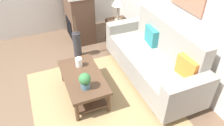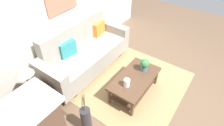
{
  "view_description": "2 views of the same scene",
  "coord_description": "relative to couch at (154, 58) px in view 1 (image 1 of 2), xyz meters",
  "views": [
    {
      "loc": [
        2.43,
        -0.28,
        2.65
      ],
      "look_at": [
        -0.22,
        0.82,
        0.5
      ],
      "focal_mm": 34.41,
      "sensor_mm": 36.0,
      "label": 1
    },
    {
      "loc": [
        -2.43,
        -0.78,
        2.88
      ],
      "look_at": [
        -0.25,
        0.77,
        0.6
      ],
      "focal_mm": 29.23,
      "sensor_mm": 36.0,
      "label": 2
    }
  ],
  "objects": [
    {
      "name": "area_rug",
      "position": [
        0.15,
        -1.09,
        -0.42
      ],
      "size": [
        2.21,
        2.17,
        0.01
      ],
      "primitive_type": "cube",
      "color": "#A38456",
      "rests_on": "ground_plane"
    },
    {
      "name": "side_table",
      "position": [
        -1.4,
        -0.08,
        -0.15
      ],
      "size": [
        0.44,
        0.44,
        0.56
      ],
      "primitive_type": "cube",
      "color": "#513826",
      "rests_on": "ground_plane"
    },
    {
      "name": "potted_plant_tabletop",
      "position": [
        0.26,
        -1.34,
        0.14
      ],
      "size": [
        0.18,
        0.18,
        0.26
      ],
      "color": "slate",
      "rests_on": "coffee_table"
    },
    {
      "name": "tabletop_vase",
      "position": [
        -0.3,
        -1.29,
        0.08
      ],
      "size": [
        0.11,
        0.11,
        0.15
      ],
      "primitive_type": "cylinder",
      "color": "white",
      "rests_on": "coffee_table"
    },
    {
      "name": "floor_vase_branch_a",
      "position": [
        -1.18,
        -1.09,
        0.31
      ],
      "size": [
        0.01,
        0.04,
        0.36
      ],
      "primitive_type": "cylinder",
      "rotation": [
        0.08,
        0.0,
        0.0
      ],
      "color": "brown",
      "rests_on": "floor_vase"
    },
    {
      "name": "couch",
      "position": [
        0.0,
        0.0,
        0.0
      ],
      "size": [
        2.2,
        0.84,
        1.08
      ],
      "color": "gray",
      "rests_on": "ground_plane"
    },
    {
      "name": "floor_vase",
      "position": [
        -1.2,
        -1.09,
        -0.15
      ],
      "size": [
        0.16,
        0.16,
        0.56
      ],
      "primitive_type": "cylinder",
      "color": "#2D2D33",
      "rests_on": "ground_plane"
    },
    {
      "name": "fireplace",
      "position": [
        -1.98,
        -0.81,
        0.16
      ],
      "size": [
        1.02,
        0.58,
        1.16
      ],
      "color": "brown",
      "rests_on": "ground_plane"
    },
    {
      "name": "table_lamp",
      "position": [
        -1.4,
        -0.08,
        0.56
      ],
      "size": [
        0.28,
        0.28,
        0.57
      ],
      "color": "gray",
      "rests_on": "side_table"
    },
    {
      "name": "throw_pillow_teal",
      "position": [
        -0.34,
        0.13,
        0.25
      ],
      "size": [
        0.37,
        0.17,
        0.32
      ],
      "primitive_type": "cube",
      "rotation": [
        0.0,
        0.0,
        -0.13
      ],
      "color": "teal",
      "rests_on": "couch"
    },
    {
      "name": "ground_plane",
      "position": [
        0.15,
        -1.59,
        -0.43
      ],
      "size": [
        9.36,
        9.36,
        0.0
      ],
      "primitive_type": "plane",
      "color": "brown"
    },
    {
      "name": "coffee_table",
      "position": [
        -0.03,
        -1.3,
        -0.12
      ],
      "size": [
        1.1,
        0.6,
        0.43
      ],
      "color": "#513826",
      "rests_on": "ground_plane"
    },
    {
      "name": "throw_pillow_orange",
      "position": [
        0.68,
        0.13,
        0.25
      ],
      "size": [
        0.37,
        0.16,
        0.32
      ],
      "primitive_type": "cube",
      "rotation": [
        0.0,
        0.0,
        0.12
      ],
      "color": "orange",
      "rests_on": "couch"
    },
    {
      "name": "wall_back",
      "position": [
        0.15,
        0.54,
        0.92
      ],
      "size": [
        5.36,
        0.1,
        2.7
      ],
      "primitive_type": "cube",
      "color": "silver",
      "rests_on": "ground_plane"
    },
    {
      "name": "floor_vase_branch_c",
      "position": [
        -1.21,
        -1.11,
        0.31
      ],
      "size": [
        0.04,
        0.05,
        0.36
      ],
      "primitive_type": "cylinder",
      "rotation": [
        0.11,
        -0.08,
        0.0
      ],
      "color": "brown",
      "rests_on": "floor_vase"
    },
    {
      "name": "floor_vase_branch_b",
      "position": [
        -1.21,
        -1.08,
        0.31
      ],
      "size": [
        0.03,
        0.05,
        0.36
      ],
      "primitive_type": "cylinder",
      "rotation": [
        0.12,
        0.04,
        0.0
      ],
      "color": "brown",
      "rests_on": "floor_vase"
    }
  ]
}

